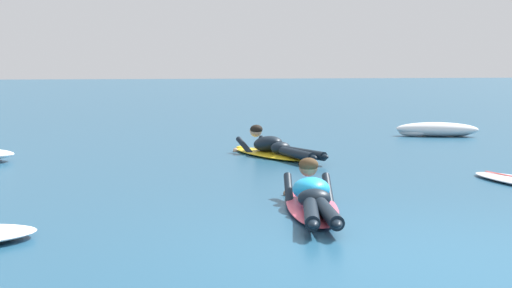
# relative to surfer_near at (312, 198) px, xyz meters

# --- Properties ---
(ground_plane) EXTENTS (120.00, 120.00, 0.00)m
(ground_plane) POSITION_rel_surfer_near_xyz_m (0.45, 7.87, -0.14)
(ground_plane) COLOR navy
(surfer_near) EXTENTS (0.91, 2.72, 0.54)m
(surfer_near) POSITION_rel_surfer_near_xyz_m (0.00, 0.00, 0.00)
(surfer_near) COLOR #E54C66
(surfer_near) RESTS_ON ground
(surfer_far) EXTENTS (1.26, 2.60, 0.53)m
(surfer_far) POSITION_rel_surfer_near_xyz_m (0.52, 4.57, 0.00)
(surfer_far) COLOR yellow
(surfer_far) RESTS_ON ground
(whitewater_mid_right) EXTENTS (1.78, 1.06, 0.30)m
(whitewater_mid_right) POSITION_rel_surfer_near_xyz_m (4.65, 7.35, 0.00)
(whitewater_mid_right) COLOR white
(whitewater_mid_right) RESTS_ON ground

